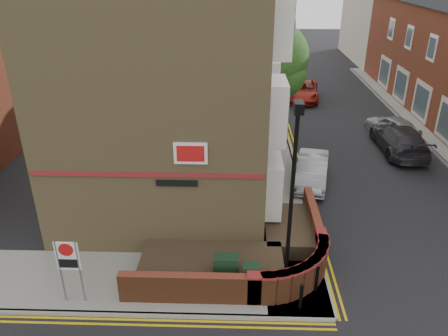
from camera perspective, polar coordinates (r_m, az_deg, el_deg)
ground at (r=13.92m, az=1.41°, el=-19.06°), size 120.00×120.00×0.00m
pavement_corner at (r=15.38m, az=-12.11°, el=-14.27°), size 13.00×3.00×0.12m
pavement_main at (r=27.72m, az=5.88°, el=5.03°), size 2.00×32.00×0.12m
kerb_side at (r=14.31m, az=-13.49°, el=-18.09°), size 13.00×0.15×0.12m
kerb_main_near at (r=27.81m, az=7.94°, el=4.98°), size 0.15×32.00×0.12m
kerb_main_far at (r=27.19m, az=25.57°, el=2.11°), size 0.15×40.00×0.12m
yellow_lines_side at (r=14.17m, az=-13.73°, el=-18.94°), size 13.00×0.28×0.01m
yellow_lines_main at (r=27.86m, az=8.45°, el=4.87°), size 0.28×32.00×0.01m
corner_building at (r=18.45m, az=-7.28°, el=14.36°), size 8.95×10.40×13.60m
garden_wall at (r=15.79m, az=1.50°, el=-12.65°), size 6.80×6.00×1.20m
lamppost at (r=12.92m, az=8.76°, el=-4.59°), size 0.25×0.50×6.30m
utility_cabinet_large at (r=14.41m, az=0.27°, el=-13.35°), size 0.80×0.45×1.20m
utility_cabinet_small at (r=14.21m, az=3.56°, el=-14.31°), size 0.55×0.40×1.10m
bollard_near at (r=13.96m, az=10.03°, el=-16.15°), size 0.11×0.11×0.90m
bollard_far at (r=14.66m, az=12.02°, el=-14.00°), size 0.11×0.11×0.90m
zone_sign at (r=14.11m, az=-19.67°, el=-11.36°), size 0.72×0.07×2.20m
far_terrace_cream at (r=50.36m, az=19.52°, el=17.81°), size 5.40×12.40×8.00m
tree_near at (r=24.54m, az=6.66°, el=13.58°), size 3.64×3.65×6.70m
tree_mid at (r=32.32m, az=5.62°, el=17.43°), size 4.03×4.03×7.42m
tree_far at (r=40.27m, az=4.92°, el=18.68°), size 3.81×3.81×7.00m
traffic_light_assembly at (r=35.66m, az=5.84°, el=14.26°), size 0.20×0.16×4.20m
silver_car_near at (r=21.27m, az=11.41°, el=-0.27°), size 2.18×4.21×1.32m
red_car_main at (r=34.29m, az=10.29°, el=9.90°), size 2.88×5.13×1.35m
grey_car_far at (r=26.10m, az=21.93°, el=3.52°), size 2.13×5.19×1.50m
silver_car_far at (r=28.47m, az=21.16°, el=5.18°), size 2.88×4.01×1.27m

